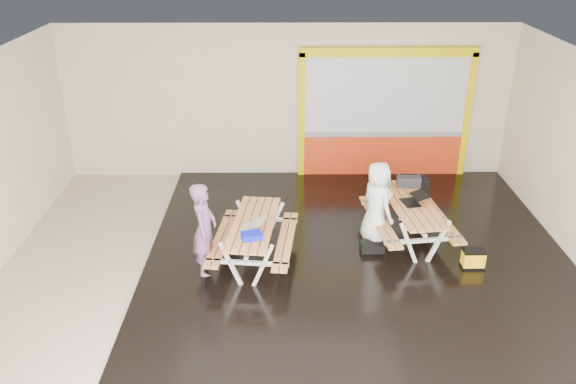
{
  "coord_description": "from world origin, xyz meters",
  "views": [
    {
      "loc": [
        -0.09,
        -8.66,
        5.54
      ],
      "look_at": [
        0.0,
        0.9,
        1.0
      ],
      "focal_mm": 36.32,
      "sensor_mm": 36.0,
      "label": 1
    }
  ],
  "objects_px": {
    "backpack": "(422,187)",
    "toolbox": "(409,181)",
    "person_right": "(377,203)",
    "picnic_table_right": "(410,212)",
    "laptop_left": "(253,225)",
    "picnic_table_left": "(254,232)",
    "person_left": "(204,230)",
    "fluke_bag": "(473,259)",
    "blue_pouch": "(252,236)",
    "dark_case": "(372,246)",
    "laptop_right": "(414,200)"
  },
  "relations": [
    {
      "from": "laptop_right",
      "to": "toolbox",
      "type": "bearing_deg",
      "value": 86.28
    },
    {
      "from": "laptop_left",
      "to": "toolbox",
      "type": "bearing_deg",
      "value": 29.07
    },
    {
      "from": "blue_pouch",
      "to": "dark_case",
      "type": "height_order",
      "value": "blue_pouch"
    },
    {
      "from": "person_right",
      "to": "picnic_table_right",
      "type": "bearing_deg",
      "value": -109.93
    },
    {
      "from": "person_right",
      "to": "toolbox",
      "type": "distance_m",
      "value": 1.08
    },
    {
      "from": "picnic_table_left",
      "to": "toolbox",
      "type": "height_order",
      "value": "toolbox"
    },
    {
      "from": "laptop_right",
      "to": "dark_case",
      "type": "xyz_separation_m",
      "value": [
        -0.77,
        -0.38,
        -0.75
      ]
    },
    {
      "from": "picnic_table_left",
      "to": "person_left",
      "type": "relative_size",
      "value": 1.29
    },
    {
      "from": "picnic_table_left",
      "to": "fluke_bag",
      "type": "height_order",
      "value": "picnic_table_left"
    },
    {
      "from": "laptop_left",
      "to": "picnic_table_right",
      "type": "bearing_deg",
      "value": 17.3
    },
    {
      "from": "laptop_left",
      "to": "blue_pouch",
      "type": "relative_size",
      "value": 1.42
    },
    {
      "from": "laptop_left",
      "to": "dark_case",
      "type": "distance_m",
      "value": 2.29
    },
    {
      "from": "person_right",
      "to": "fluke_bag",
      "type": "bearing_deg",
      "value": -144.83
    },
    {
      "from": "picnic_table_right",
      "to": "blue_pouch",
      "type": "distance_m",
      "value": 3.1
    },
    {
      "from": "toolbox",
      "to": "backpack",
      "type": "height_order",
      "value": "toolbox"
    },
    {
      "from": "blue_pouch",
      "to": "picnic_table_left",
      "type": "bearing_deg",
      "value": 89.58
    },
    {
      "from": "picnic_table_right",
      "to": "person_right",
      "type": "relative_size",
      "value": 1.41
    },
    {
      "from": "picnic_table_left",
      "to": "blue_pouch",
      "type": "height_order",
      "value": "blue_pouch"
    },
    {
      "from": "person_left",
      "to": "person_right",
      "type": "bearing_deg",
      "value": -68.07
    },
    {
      "from": "picnic_table_left",
      "to": "laptop_left",
      "type": "height_order",
      "value": "laptop_left"
    },
    {
      "from": "laptop_left",
      "to": "laptop_right",
      "type": "relative_size",
      "value": 0.91
    },
    {
      "from": "laptop_left",
      "to": "blue_pouch",
      "type": "height_order",
      "value": "laptop_left"
    },
    {
      "from": "blue_pouch",
      "to": "fluke_bag",
      "type": "bearing_deg",
      "value": 4.38
    },
    {
      "from": "dark_case",
      "to": "person_right",
      "type": "bearing_deg",
      "value": 73.71
    },
    {
      "from": "laptop_right",
      "to": "toolbox",
      "type": "relative_size",
      "value": 1.1
    },
    {
      "from": "person_left",
      "to": "laptop_right",
      "type": "distance_m",
      "value": 3.82
    },
    {
      "from": "picnic_table_left",
      "to": "picnic_table_right",
      "type": "relative_size",
      "value": 0.97
    },
    {
      "from": "laptop_left",
      "to": "dark_case",
      "type": "xyz_separation_m",
      "value": [
        2.11,
        0.51,
        -0.73
      ]
    },
    {
      "from": "toolbox",
      "to": "fluke_bag",
      "type": "relative_size",
      "value": 1.19
    },
    {
      "from": "person_left",
      "to": "person_right",
      "type": "height_order",
      "value": "person_left"
    },
    {
      "from": "picnic_table_left",
      "to": "picnic_table_right",
      "type": "bearing_deg",
      "value": 13.69
    },
    {
      "from": "toolbox",
      "to": "laptop_right",
      "type": "bearing_deg",
      "value": -93.72
    },
    {
      "from": "picnic_table_right",
      "to": "dark_case",
      "type": "xyz_separation_m",
      "value": [
        -0.72,
        -0.37,
        -0.5
      ]
    },
    {
      "from": "person_right",
      "to": "laptop_left",
      "type": "height_order",
      "value": "person_right"
    },
    {
      "from": "person_left",
      "to": "laptop_left",
      "type": "xyz_separation_m",
      "value": [
        0.8,
        0.13,
        0.01
      ]
    },
    {
      "from": "picnic_table_right",
      "to": "backpack",
      "type": "height_order",
      "value": "backpack"
    },
    {
      "from": "blue_pouch",
      "to": "fluke_bag",
      "type": "height_order",
      "value": "blue_pouch"
    },
    {
      "from": "blue_pouch",
      "to": "dark_case",
      "type": "relative_size",
      "value": 0.8
    },
    {
      "from": "toolbox",
      "to": "fluke_bag",
      "type": "bearing_deg",
      "value": -63.57
    },
    {
      "from": "backpack",
      "to": "fluke_bag",
      "type": "bearing_deg",
      "value": -72.99
    },
    {
      "from": "person_right",
      "to": "blue_pouch",
      "type": "bearing_deg",
      "value": 92.69
    },
    {
      "from": "picnic_table_left",
      "to": "backpack",
      "type": "relative_size",
      "value": 4.7
    },
    {
      "from": "picnic_table_right",
      "to": "laptop_left",
      "type": "height_order",
      "value": "laptop_left"
    },
    {
      "from": "laptop_left",
      "to": "blue_pouch",
      "type": "bearing_deg",
      "value": -91.4
    },
    {
      "from": "backpack",
      "to": "toolbox",
      "type": "bearing_deg",
      "value": -160.28
    },
    {
      "from": "person_left",
      "to": "toolbox",
      "type": "bearing_deg",
      "value": -60.45
    },
    {
      "from": "person_left",
      "to": "laptop_left",
      "type": "relative_size",
      "value": 3.59
    },
    {
      "from": "laptop_right",
      "to": "fluke_bag",
      "type": "bearing_deg",
      "value": -47.07
    },
    {
      "from": "picnic_table_left",
      "to": "backpack",
      "type": "xyz_separation_m",
      "value": [
        3.22,
        1.54,
        0.13
      ]
    },
    {
      "from": "picnic_table_left",
      "to": "blue_pouch",
      "type": "bearing_deg",
      "value": -90.42
    }
  ]
}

